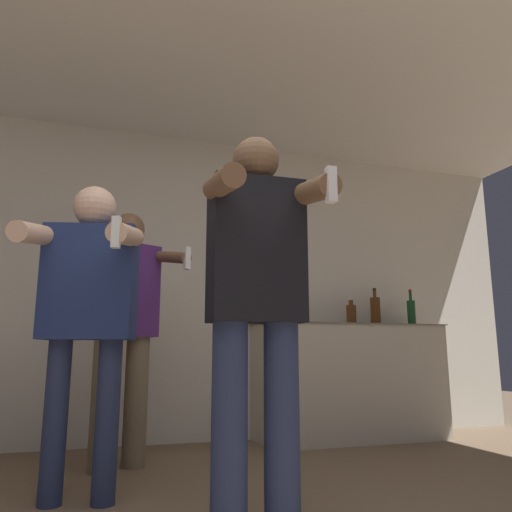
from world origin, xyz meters
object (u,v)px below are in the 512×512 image
(person_man_side, at_px, (88,298))
(person_woman_foreground, at_px, (257,297))
(bottle_clear_vodka, at_px, (411,312))
(bottle_red_label, at_px, (375,310))
(bottle_green_wine, at_px, (351,314))
(person_spectator_back, at_px, (125,321))

(person_man_side, bearing_deg, person_woman_foreground, -42.84)
(bottle_clear_vodka, bearing_deg, bottle_red_label, 180.00)
(bottle_green_wine, bearing_deg, bottle_clear_vodka, 0.00)
(person_spectator_back, bearing_deg, bottle_clear_vodka, 12.56)
(bottle_green_wine, height_order, person_man_side, person_man_side)
(bottle_clear_vodka, bearing_deg, bottle_green_wine, -180.00)
(person_spectator_back, bearing_deg, person_man_side, -107.64)
(bottle_green_wine, relative_size, person_woman_foreground, 0.15)
(person_man_side, height_order, person_spectator_back, person_spectator_back)
(person_woman_foreground, distance_m, person_spectator_back, 1.41)
(person_man_side, bearing_deg, bottle_green_wine, 30.40)
(person_spectator_back, bearing_deg, person_woman_foreground, -71.13)
(bottle_clear_vodka, height_order, bottle_red_label, bottle_clear_vodka)
(bottle_red_label, distance_m, person_spectator_back, 2.28)
(person_woman_foreground, xyz_separation_m, person_spectator_back, (-0.46, 1.34, -0.03))
(person_woman_foreground, relative_size, person_man_side, 1.06)
(bottle_red_label, relative_size, bottle_green_wine, 1.37)
(person_woman_foreground, xyz_separation_m, person_man_side, (-0.68, 0.63, 0.04))
(bottle_red_label, distance_m, person_man_side, 2.74)
(bottle_red_label, xyz_separation_m, person_spectator_back, (-2.20, -0.57, -0.17))
(bottle_clear_vodka, height_order, person_man_side, person_man_side)
(bottle_green_wine, distance_m, person_spectator_back, 2.04)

